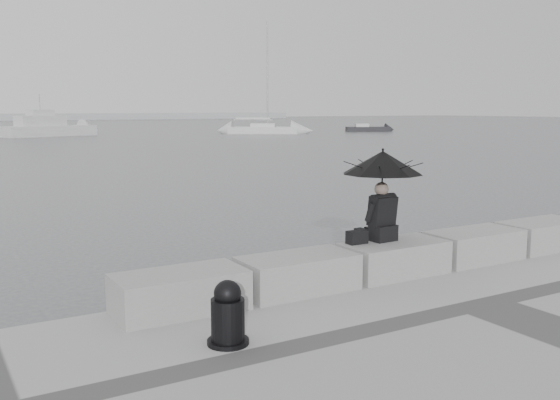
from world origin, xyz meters
TOP-DOWN VIEW (x-y plane):
  - ground at (0.00, 0.00)m, footprint 360.00×360.00m
  - stone_block_far_left at (-3.40, -0.45)m, footprint 1.60×0.80m
  - stone_block_left at (-1.70, -0.45)m, footprint 1.60×0.80m
  - stone_block_centre at (0.00, -0.45)m, footprint 1.60×0.80m
  - stone_block_right at (1.70, -0.45)m, footprint 1.60×0.80m
  - stone_block_far_right at (3.40, -0.45)m, footprint 1.60×0.80m
  - seated_person at (-0.08, -0.25)m, footprint 1.20×1.20m
  - bag at (-0.54, -0.25)m, footprint 0.30×0.17m
  - mooring_bollard at (-3.36, -1.72)m, footprint 0.45×0.45m
  - sailboat_right at (29.44, 56.67)m, footprint 7.99×6.66m
  - motor_cruiser at (6.63, 62.35)m, footprint 10.07×5.64m
  - small_motorboat at (44.13, 55.61)m, footprint 5.73×3.88m

SIDE VIEW (x-z plane):
  - ground at x=0.00m, z-range 0.00..0.00m
  - small_motorboat at x=44.13m, z-range -0.23..0.87m
  - sailboat_right at x=29.44m, z-range -5.93..6.97m
  - stone_block_far_left at x=-3.40m, z-range 0.50..1.00m
  - stone_block_left at x=-1.70m, z-range 0.50..1.00m
  - stone_block_centre at x=0.00m, z-range 0.50..1.00m
  - stone_block_right at x=1.70m, z-range 0.50..1.00m
  - stone_block_far_right at x=3.40m, z-range 0.50..1.00m
  - mooring_bollard at x=-3.36m, z-range 0.45..1.15m
  - motor_cruiser at x=6.63m, z-range -1.36..3.14m
  - bag at x=-0.54m, z-range 1.00..1.19m
  - seated_person at x=-0.08m, z-range 1.32..2.71m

